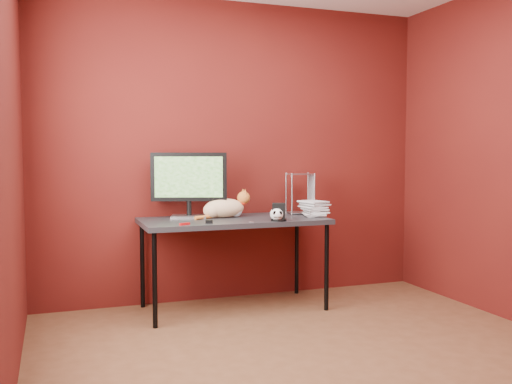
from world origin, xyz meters
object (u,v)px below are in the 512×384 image
object	(u,v)px
desk	(233,225)
monitor	(189,182)
speaker	(279,213)
book_stack	(305,133)
cat	(225,208)
skull_mug	(277,214)

from	to	relation	value
desk	monitor	size ratio (longest dim) A/B	2.49
speaker	book_stack	distance (m)	0.77
cat	speaker	bearing A→B (deg)	-48.99
desk	cat	bearing A→B (deg)	116.05
book_stack	speaker	bearing A→B (deg)	-142.76
skull_mug	cat	bearing A→B (deg)	146.49
cat	skull_mug	distance (m)	0.50
speaker	monitor	bearing A→B (deg)	168.22
monitor	speaker	world-z (taller)	monitor
book_stack	monitor	bearing A→B (deg)	169.29
monitor	cat	world-z (taller)	monitor
monitor	book_stack	size ratio (longest dim) A/B	0.43
desk	cat	world-z (taller)	cat
cat	skull_mug	world-z (taller)	cat
skull_mug	book_stack	distance (m)	0.79
speaker	book_stack	bearing A→B (deg)	61.12
monitor	speaker	xyz separation A→B (m)	(0.62, -0.44, -0.24)
cat	desk	bearing A→B (deg)	-64.54
cat	speaker	world-z (taller)	cat
desk	skull_mug	size ratio (longest dim) A/B	12.75
desk	monitor	distance (m)	0.51
desk	skull_mug	world-z (taller)	skull_mug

